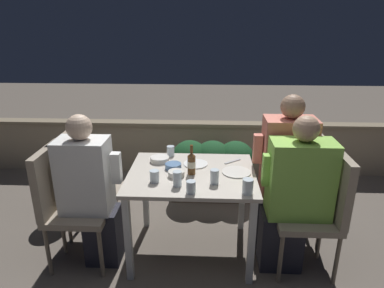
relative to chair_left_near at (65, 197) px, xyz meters
The scene contains 25 objects.
ground_plane 1.16m from the chair_left_near, ahead, with size 16.00×16.00×0.00m, color #665B51.
parapet_wall 2.09m from the chair_left_near, 61.41° to the left, with size 9.00×0.18×0.66m.
dining_table 1.01m from the chair_left_near, ahead, with size 1.01×0.82×0.74m.
planter_hedge 1.65m from the chair_left_near, 44.12° to the left, with size 0.91×0.47×0.65m.
chair_left_near is the anchor object (origin of this frame).
person_white_polo 0.22m from the chair_left_near, ahead, with size 0.48×0.26×1.25m.
chair_left_far 0.27m from the chair_left_near, 87.98° to the left, with size 0.48×0.47×0.98m.
chair_right_near 1.99m from the chair_left_near, ahead, with size 0.48×0.47×0.98m.
person_green_blouse 1.78m from the chair_left_near, ahead, with size 0.52×0.26×1.26m.
chair_right_far 1.98m from the chair_left_near, ahead, with size 0.48×0.47×0.98m.
person_coral_top 1.77m from the chair_left_near, ahead, with size 0.49×0.26×1.35m.
beer_bottle 1.03m from the chair_left_near, ahead, with size 0.06×0.06×0.24m.
plate_0 1.08m from the chair_left_near, 16.89° to the left, with size 0.20×0.20×0.01m.
plate_1 1.37m from the chair_left_near, ahead, with size 0.23×0.23×0.01m.
bowl_0 0.90m from the chair_left_near, ahead, with size 0.13×0.13×0.04m.
bowl_1 0.89m from the chair_left_near, 14.43° to the left, with size 0.13×0.13×0.05m.
bowl_2 0.82m from the chair_left_near, 26.83° to the left, with size 0.16×0.16×0.04m.
glass_cup_0 1.43m from the chair_left_near, ahead, with size 0.08×0.08×0.11m.
glass_cup_1 1.19m from the chair_left_near, ahead, with size 0.06×0.06×0.11m.
glass_cup_2 1.04m from the chair_left_near, 10.76° to the right, with size 0.07×0.07×0.09m.
glass_cup_3 0.95m from the chair_left_near, 32.22° to the left, with size 0.07×0.07×0.09m.
glass_cup_4 0.93m from the chair_left_near, ahead, with size 0.06×0.06×0.11m.
glass_cup_5 0.75m from the chair_left_near, ahead, with size 0.07×0.07×0.09m.
fork_0 1.40m from the chair_left_near, 15.92° to the left, with size 0.15×0.12×0.01m.
potted_plant 0.80m from the chair_left_near, 114.50° to the left, with size 0.32×0.32×0.72m.
Camera 1 is at (0.12, -2.47, 1.89)m, focal length 32.00 mm.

